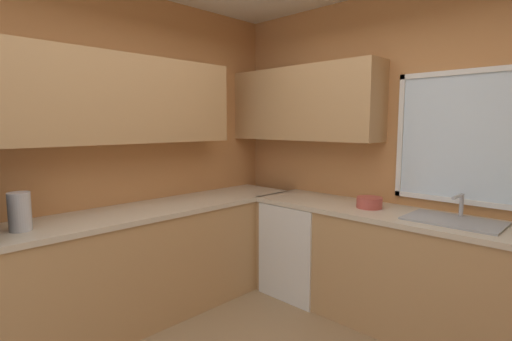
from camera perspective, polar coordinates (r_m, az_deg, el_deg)
name	(u,v)px	position (r m, az deg, el deg)	size (l,w,h in m)	color
room_shell	(272,95)	(2.52, 2.43, 11.25)	(3.65, 3.61, 2.78)	#C6844C
counter_run_left	(133,266)	(3.34, -17.98, -13.46)	(0.65, 3.22, 0.92)	tan
counter_run_back	(410,273)	(3.28, 21.98, -13.98)	(2.74, 0.65, 0.92)	tan
dishwasher	(303,247)	(3.74, 7.07, -11.35)	(0.60, 0.60, 0.87)	white
kettle	(20,212)	(2.91, -31.85, -5.25)	(0.14, 0.14, 0.25)	#B7B7BC
sink_assembly	(454,220)	(3.07, 27.47, -6.61)	(0.63, 0.40, 0.19)	#9EA0A5
bowl	(369,203)	(3.29, 16.59, -4.61)	(0.21, 0.21, 0.09)	#B74C42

